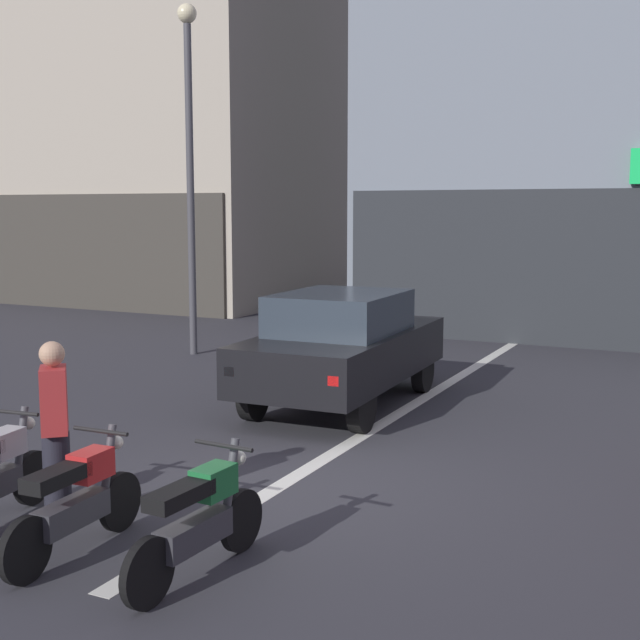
# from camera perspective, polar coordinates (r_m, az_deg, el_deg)

# --- Properties ---
(ground_plane) EXTENTS (120.00, 120.00, 0.00)m
(ground_plane) POSITION_cam_1_polar(r_m,az_deg,el_deg) (8.92, -1.90, -10.76)
(ground_plane) COLOR #333338
(lane_centre_line) EXTENTS (0.20, 18.00, 0.01)m
(lane_centre_line) POSITION_cam_1_polar(r_m,az_deg,el_deg) (14.32, 9.53, -3.79)
(lane_centre_line) COLOR silver
(lane_centre_line) RESTS_ON ground
(building_corner_left) EXTENTS (9.82, 7.71, 14.42)m
(building_corner_left) POSITION_cam_1_polar(r_m,az_deg,el_deg) (27.58, -10.81, 16.65)
(building_corner_left) COLOR #B2A893
(building_corner_left) RESTS_ON ground
(building_mid_block) EXTENTS (9.38, 9.15, 15.36)m
(building_mid_block) POSITION_cam_1_polar(r_m,az_deg,el_deg) (22.57, 18.66, 19.66)
(building_mid_block) COLOR gray
(building_mid_block) RESTS_ON ground
(car_black_crossing_near) EXTENTS (1.92, 4.16, 1.64)m
(car_black_crossing_near) POSITION_cam_1_polar(r_m,az_deg,el_deg) (11.90, 1.59, -1.70)
(car_black_crossing_near) COLOR black
(car_black_crossing_near) RESTS_ON ground
(car_silver_down_street) EXTENTS (2.10, 4.23, 1.64)m
(car_silver_down_street) POSITION_cam_1_polar(r_m,az_deg,el_deg) (20.82, 18.36, 1.93)
(car_silver_down_street) COLOR black
(car_silver_down_street) RESTS_ON ground
(street_lamp) EXTENTS (0.36, 0.36, 6.56)m
(street_lamp) POSITION_cam_1_polar(r_m,az_deg,el_deg) (16.24, -8.89, 11.77)
(street_lamp) COLOR #47474C
(street_lamp) RESTS_ON ground
(motorcycle_red_row_left_mid) EXTENTS (0.55, 1.67, 0.98)m
(motorcycle_red_row_left_mid) POSITION_cam_1_polar(r_m,az_deg,el_deg) (7.23, -16.27, -11.72)
(motorcycle_red_row_left_mid) COLOR black
(motorcycle_red_row_left_mid) RESTS_ON ground
(motorcycle_green_row_centre) EXTENTS (0.55, 1.67, 0.98)m
(motorcycle_green_row_centre) POSITION_cam_1_polar(r_m,az_deg,el_deg) (6.62, -8.26, -13.30)
(motorcycle_green_row_centre) COLOR black
(motorcycle_green_row_centre) RESTS_ON ground
(person_by_motorcycles) EXTENTS (0.40, 0.41, 1.67)m
(person_by_motorcycles) POSITION_cam_1_polar(r_m,az_deg,el_deg) (7.77, -17.61, -7.34)
(person_by_motorcycles) COLOR #23232D
(person_by_motorcycles) RESTS_ON ground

